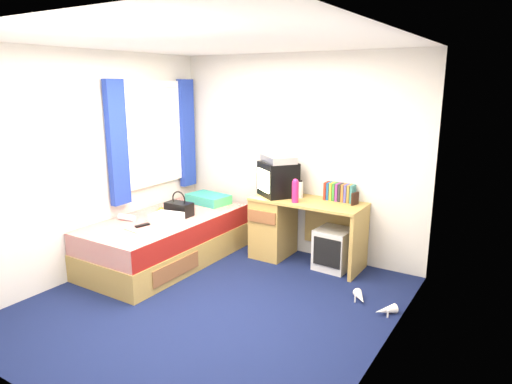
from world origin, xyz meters
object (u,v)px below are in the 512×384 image
Objects in this scene: vcr at (278,159)px; magazine at (165,211)px; white_heels at (372,304)px; bed at (167,240)px; pink_water_bottle at (295,192)px; desk at (287,225)px; remote_control at (142,225)px; storage_cube at (334,249)px; handbag at (179,208)px; pillow at (208,199)px; crt_tv at (278,179)px; picture_frame at (355,199)px; aerosol_can at (301,190)px; colour_swatch_fan at (132,230)px; water_bottle at (127,217)px; towel at (167,218)px.

vcr is 1.52× the size of magazine.
white_heels is at bearing 12.26° from vcr.
bed is 8.36× the size of pink_water_bottle.
remote_control is at bearing -131.66° from desk.
handbag is (-1.66, -0.70, 0.39)m from storage_cube.
vcr reaches higher than storage_cube.
white_heels is at bearing 26.26° from remote_control.
pillow is at bearing 176.62° from pink_water_bottle.
crt_tv reaches higher than picture_frame.
crt_tv is 0.30m from aerosol_can.
handbag reaches higher than storage_cube.
pink_water_bottle is at bearing -79.13° from aerosol_can.
picture_frame is (0.80, 0.09, 0.41)m from desk.
pillow is 1.32m from colour_swatch_fan.
handbag reaches higher than water_bottle.
pillow is 1.12m from desk.
pillow is 0.41× the size of desk.
magazine reaches higher than white_heels.
vcr is 1.33× the size of handbag.
storage_cube is at bearing 33.22° from crt_tv.
desk is at bearing 33.48° from handbag.
water_bottle reaches higher than magazine.
vcr is at bearing 56.29° from colour_swatch_fan.
towel reaches higher than magazine.
picture_frame is (1.90, 0.18, 0.22)m from pillow.
picture_frame reaches higher than white_heels.
white_heels is at bearing -42.77° from picture_frame.
towel is (0.16, -0.15, 0.32)m from bed.
storage_cube is 3.32× the size of picture_frame.
bed is 0.37m from magazine.
remote_control is (-1.72, -1.23, 0.32)m from storage_cube.
pillow is at bearing -159.94° from picture_frame.
vcr is at bearing 41.00° from bed.
handbag reaches higher than towel.
towel is at bearing -133.58° from picture_frame.
handbag is 1.14× the size of magazine.
bed is at bearing -104.31° from crt_tv.
magazine is 2.65m from white_heels.
desk is at bearing 138.18° from pink_water_bottle.
aerosol_can reaches higher than handbag.
vcr reaches higher than remote_control.
remote_control is at bearing 101.02° from colour_swatch_fan.
pillow reaches higher than magazine.
vcr is 1.51m from magazine.
magazine is at bearing 134.39° from bed.
vcr is (0.97, 0.10, 0.59)m from pillow.
water_bottle is at bearing -102.60° from crt_tv.
aerosol_can is at bearing 26.91° from magazine.
magazine is (-1.30, -0.69, 0.14)m from desk.
pink_water_bottle is at bearing 35.80° from towel.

